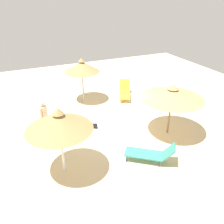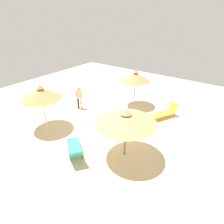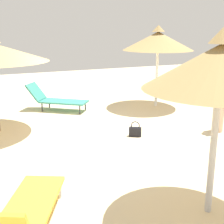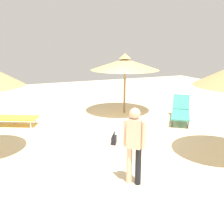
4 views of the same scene
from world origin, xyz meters
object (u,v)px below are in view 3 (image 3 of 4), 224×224
object	(u,v)px
person_standing_far_left	(223,95)
handbag	(135,131)
lounge_chair_back	(24,211)
lounge_chair_near_right	(55,99)
parasol_umbrella_near_left	(221,67)
parasol_umbrella_front	(158,41)

from	to	relation	value
person_standing_far_left	handbag	size ratio (longest dim) A/B	4.25
lounge_chair_back	lounge_chair_near_right	bearing A→B (deg)	162.44
parasol_umbrella_near_left	parasol_umbrella_front	xyz separation A→B (m)	(-5.95, 2.69, 0.03)
person_standing_far_left	handbag	distance (m)	2.50
lounge_chair_back	person_standing_far_left	distance (m)	6.01
lounge_chair_near_right	lounge_chair_back	bearing A→B (deg)	-17.56
lounge_chair_near_right	handbag	xyz separation A→B (m)	(3.34, 1.21, -0.25)
parasol_umbrella_front	person_standing_far_left	distance (m)	3.30
parasol_umbrella_near_left	handbag	world-z (taller)	parasol_umbrella_near_left
parasol_umbrella_near_left	lounge_chair_back	bearing A→B (deg)	-101.16
lounge_chair_near_right	parasol_umbrella_near_left	bearing A→B (deg)	5.56
parasol_umbrella_near_left	person_standing_far_left	world-z (taller)	parasol_umbrella_near_left
parasol_umbrella_near_left	lounge_chair_near_right	bearing A→B (deg)	-174.44
parasol_umbrella_front	lounge_chair_near_right	xyz separation A→B (m)	(-0.82, -3.35, -1.84)
handbag	person_standing_far_left	bearing A→B (deg)	77.02
parasol_umbrella_near_left	person_standing_far_left	size ratio (longest dim) A/B	1.61
person_standing_far_left	parasol_umbrella_front	bearing A→B (deg)	-177.13
parasol_umbrella_front	person_standing_far_left	size ratio (longest dim) A/B	1.62
lounge_chair_back	person_standing_far_left	world-z (taller)	person_standing_far_left
parasol_umbrella_near_left	lounge_chair_back	size ratio (longest dim) A/B	1.30
handbag	parasol_umbrella_front	bearing A→B (deg)	139.65
parasol_umbrella_front	person_standing_far_left	xyz separation A→B (m)	(3.04, 0.15, -1.25)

